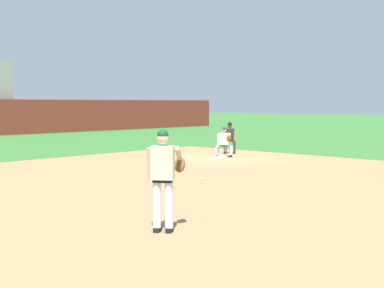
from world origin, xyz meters
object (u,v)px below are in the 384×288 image
at_px(pitcher, 164,174).
at_px(first_baseman, 224,140).
at_px(baseball, 201,178).
at_px(first_base_bag, 221,157).
at_px(umpire, 230,137).

distance_m(pitcher, first_baseman, 13.57).
bearing_deg(baseball, first_base_bag, 34.79).
height_order(first_baseman, umpire, umpire).
relative_size(first_base_bag, first_baseman, 0.28).
bearing_deg(first_base_bag, pitcher, -144.40).
xyz_separation_m(first_base_bag, baseball, (-5.24, -3.64, -0.01)).
bearing_deg(first_baseman, first_base_bag, -158.04).
distance_m(first_base_bag, pitcher, 13.13).
height_order(baseball, umpire, umpire).
relative_size(first_base_bag, umpire, 0.26).
xyz_separation_m(first_base_bag, pitcher, (-10.64, -7.62, 1.01)).
bearing_deg(first_base_bag, baseball, -145.21).
bearing_deg(pitcher, umpire, 34.66).
relative_size(baseball, pitcher, 0.04).
distance_m(first_base_bag, baseball, 6.39).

